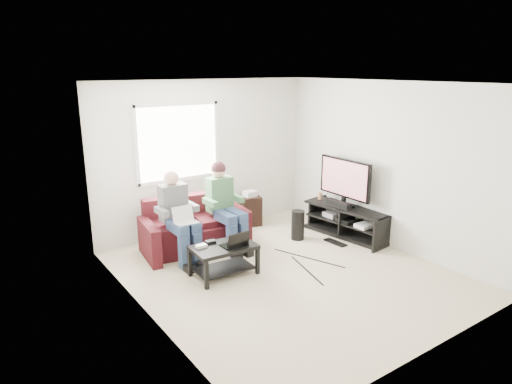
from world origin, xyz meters
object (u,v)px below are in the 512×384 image
Objects in this scene: tv at (345,180)px; end_table at (250,209)px; coffee_table at (224,253)px; subwoofer at (298,225)px; sofa at (194,229)px; tv_stand at (347,223)px.

tv is 1.73× the size of end_table.
subwoofer is (1.72, 0.46, -0.07)m from coffee_table.
sofa is at bearing -163.60° from end_table.
coffee_table is at bearing -164.88° from subwoofer.
subwoofer is at bearing 15.12° from coffee_table.
tv reaches higher than tv_stand.
coffee_table is 1.41× the size of end_table.
tv reaches higher than sofa.
end_table is (-1.02, 1.33, -0.69)m from tv.
sofa is at bearing 82.75° from coffee_table.
tv is (2.50, 0.21, 0.65)m from coffee_table.
coffee_table is at bearing -97.25° from sofa.
end_table is at bearing 46.02° from coffee_table.
sofa is 1.40m from end_table.
coffee_table is 1.81× the size of subwoofer.
sofa is 1.15m from coffee_table.
tv_stand is at bearing -24.41° from subwoofer.
coffee_table is at bearing -133.98° from end_table.
sofa reaches higher than coffee_table.
tv reaches higher than subwoofer.
tv_stand is 3.22× the size of subwoofer.
subwoofer is (1.57, -0.68, -0.05)m from sofa.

